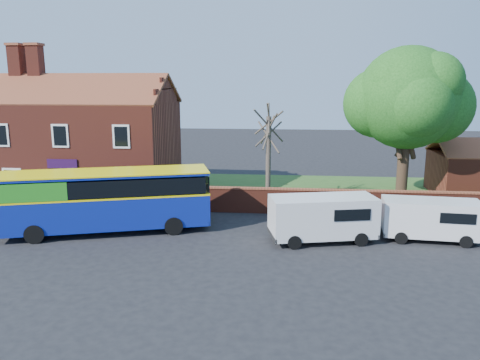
# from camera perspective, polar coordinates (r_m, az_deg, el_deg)

# --- Properties ---
(ground) EXTENTS (120.00, 120.00, 0.00)m
(ground) POSITION_cam_1_polar(r_m,az_deg,el_deg) (23.56, -12.88, -8.18)
(ground) COLOR black
(ground) RESTS_ON ground
(pavement) EXTENTS (18.00, 3.50, 0.12)m
(pavement) POSITION_cam_1_polar(r_m,az_deg,el_deg) (31.29, -21.85, -3.63)
(pavement) COLOR gray
(pavement) RESTS_ON ground
(kerb) EXTENTS (18.00, 0.15, 0.14)m
(kerb) POSITION_cam_1_polar(r_m,az_deg,el_deg) (29.80, -23.37, -4.48)
(kerb) COLOR slate
(kerb) RESTS_ON ground
(grass_strip) EXTENTS (26.00, 12.00, 0.04)m
(grass_strip) POSITION_cam_1_polar(r_m,az_deg,el_deg) (35.36, 14.72, -1.51)
(grass_strip) COLOR #426B28
(grass_strip) RESTS_ON ground
(shop_building) EXTENTS (12.30, 8.13, 10.50)m
(shop_building) POSITION_cam_1_polar(r_m,az_deg,el_deg) (35.75, -18.13, 3.97)
(shop_building) COLOR maroon
(shop_building) RESTS_ON ground
(boundary_wall) EXTENTS (22.00, 0.38, 1.60)m
(boundary_wall) POSITION_cam_1_polar(r_m,az_deg,el_deg) (29.44, 16.61, -2.69)
(boundary_wall) COLOR maroon
(boundary_wall) RESTS_ON ground
(bus) EXTENTS (11.21, 5.79, 3.31)m
(bus) POSITION_cam_1_polar(r_m,az_deg,el_deg) (26.07, -16.77, -2.13)
(bus) COLOR #0D2195
(bus) RESTS_ON ground
(van_near) EXTENTS (5.60, 3.22, 2.31)m
(van_near) POSITION_cam_1_polar(r_m,az_deg,el_deg) (24.05, 10.07, -4.40)
(van_near) COLOR white
(van_near) RESTS_ON ground
(van_far) EXTENTS (4.91, 2.31, 2.09)m
(van_far) POSITION_cam_1_polar(r_m,az_deg,el_deg) (25.77, 22.26, -4.32)
(van_far) COLOR white
(van_far) RESTS_ON ground
(large_tree) EXTENTS (8.43, 6.67, 10.28)m
(large_tree) POSITION_cam_1_polar(r_m,az_deg,el_deg) (32.93, 19.81, 9.03)
(large_tree) COLOR black
(large_tree) RESTS_ON ground
(bare_tree) EXTENTS (2.36, 2.82, 6.31)m
(bare_tree) POSITION_cam_1_polar(r_m,az_deg,el_deg) (30.89, 3.48, 3.04)
(bare_tree) COLOR #4C4238
(bare_tree) RESTS_ON ground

